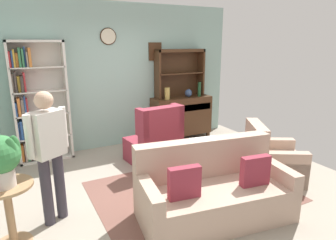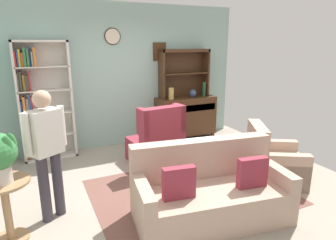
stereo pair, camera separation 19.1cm
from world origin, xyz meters
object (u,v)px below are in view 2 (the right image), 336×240
bookshelf (41,103)px  bottle_wine (204,89)px  couch_floral (210,193)px  coffee_table (184,165)px  sideboard (186,116)px  vase_tall (171,93)px  armchair_floral (273,163)px  person_reading (47,147)px  book_stack (194,158)px  wingback_chair (157,143)px  plant_stand (6,205)px  sideboard_hutch (184,67)px  vase_round (193,93)px

bookshelf → bottle_wine: 3.25m
couch_floral → coffee_table: 0.79m
sideboard → bottle_wine: bottle_wine is taller
vase_tall → armchair_floral: bearing=-75.3°
armchair_floral → person_reading: (-3.11, 0.38, 0.62)m
coffee_table → book_stack: book_stack is taller
bookshelf → wingback_chair: size_ratio=2.00×
vase_tall → bottle_wine: bearing=-0.7°
vase_tall → book_stack: 2.13m
wingback_chair → plant_stand: size_ratio=1.52×
bookshelf → sideboard: size_ratio=1.62×
sideboard → plant_stand: 4.04m
couch_floral → person_reading: 1.98m
bookshelf → sideboard: bearing=-1.7°
couch_floral → armchair_floral: couch_floral is taller
vase_tall → plant_stand: 3.73m
wingback_chair → coffee_table: bearing=-89.6°
sideboard_hutch → book_stack: sideboard_hutch is taller
armchair_floral → person_reading: bearing=173.0°
bottle_wine → coffee_table: 2.54m
plant_stand → couch_floral: bearing=-13.6°
sideboard_hutch → vase_round: (0.13, -0.18, -0.55)m
vase_round → book_stack: size_ratio=0.84×
sideboard → plant_stand: (-3.35, -2.27, -0.08)m
vase_tall → plant_stand: size_ratio=0.35×
vase_tall → coffee_table: vase_tall is taller
armchair_floral → coffee_table: 1.38m
plant_stand → person_reading: person_reading is taller
sideboard → vase_tall: 0.66m
couch_floral → wingback_chair: bearing=88.0°
bookshelf → person_reading: (-0.03, -2.08, -0.11)m
person_reading → bottle_wine: bearing=30.2°
vase_round → sideboard: bearing=152.8°
bottle_wine → wingback_chair: bottle_wine is taller
vase_tall → coffee_table: bearing=-110.6°
couch_floral → vase_tall: bearing=73.7°
coffee_table → bookshelf: bearing=130.0°
vase_round → armchair_floral: 2.42m
bottle_wine → book_stack: size_ratio=1.53×
bookshelf → person_reading: 2.08m
armchair_floral → bottle_wine: bearing=85.7°
couch_floral → coffee_table: (0.07, 0.79, 0.04)m
vase_tall → vase_round: size_ratio=1.41×
coffee_table → bottle_wine: bearing=51.8°
sideboard → vase_tall: vase_tall is taller
book_stack → vase_tall: bearing=73.4°
sideboard_hutch → vase_tall: 0.68m
vase_round → wingback_chair: 1.70m
sideboard_hutch → armchair_floral: 2.80m
bookshelf → sideboard_hutch: size_ratio=1.91×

